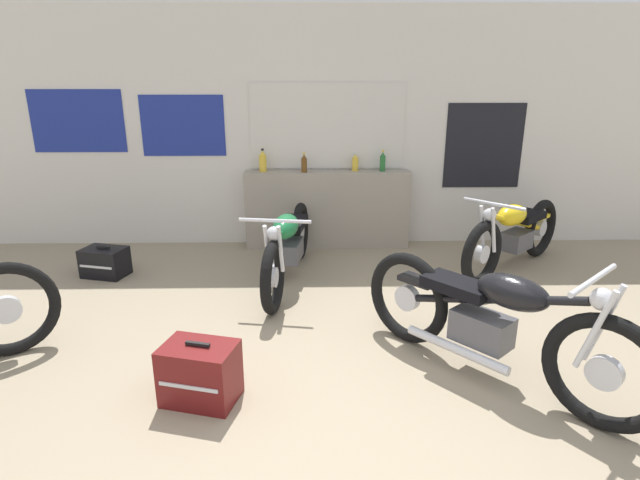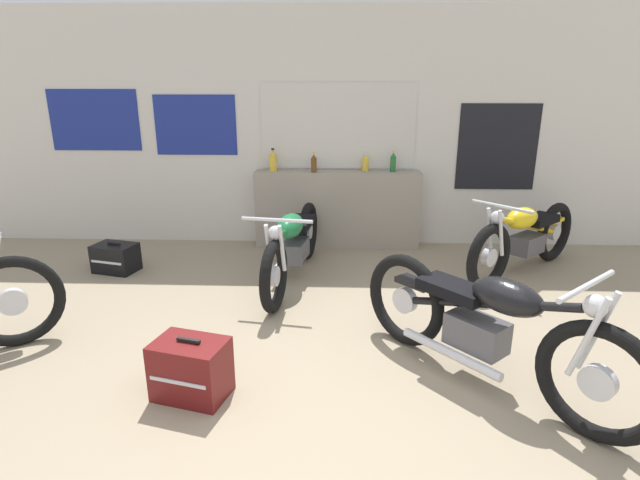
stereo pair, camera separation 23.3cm
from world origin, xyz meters
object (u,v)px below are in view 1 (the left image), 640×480
object	(u,v)px
bottle_right_center	(383,162)
hard_case_black	(105,262)
motorcycle_black	(492,320)
motorcycle_yellow	(514,234)
hard_case_darkred	(200,373)
bottle_left_center	(304,164)
motorcycle_green	(288,244)
bottle_leftmost	(263,161)
bottle_center	(355,163)

from	to	relation	value
bottle_right_center	hard_case_black	xyz separation A→B (m)	(-3.02, -0.99, -0.89)
bottle_right_center	motorcycle_black	world-z (taller)	bottle_right_center
motorcycle_yellow	hard_case_darkred	size ratio (longest dim) A/B	2.96
bottle_left_center	motorcycle_green	world-z (taller)	bottle_left_center
bottle_leftmost	hard_case_black	world-z (taller)	bottle_leftmost
motorcycle_black	hard_case_darkred	bearing A→B (deg)	-173.46
bottle_left_center	motorcycle_green	bearing A→B (deg)	-97.95
bottle_center	motorcycle_black	xyz separation A→B (m)	(0.67, -2.97, -0.59)
motorcycle_yellow	hard_case_black	distance (m)	4.33
motorcycle_black	hard_case_black	xyz separation A→B (m)	(-3.36, 1.96, -0.28)
motorcycle_green	hard_case_darkred	distance (m)	2.05
bottle_right_center	motorcycle_yellow	world-z (taller)	bottle_right_center
motorcycle_black	bottle_left_center	bearing A→B (deg)	113.85
bottle_right_center	hard_case_darkred	xyz separation A→B (m)	(-1.57, -3.17, -0.85)
bottle_leftmost	motorcycle_yellow	distance (m)	2.94
motorcycle_green	motorcycle_black	distance (m)	2.27
bottle_right_center	hard_case_black	world-z (taller)	bottle_right_center
hard_case_black	hard_case_darkred	distance (m)	2.62
motorcycle_yellow	hard_case_darkred	xyz separation A→B (m)	(-2.88, -2.27, -0.21)
hard_case_black	bottle_leftmost	bearing A→B (deg)	31.46
bottle_left_center	hard_case_black	distance (m)	2.44
bottle_leftmost	hard_case_black	distance (m)	2.07
bottle_left_center	hard_case_darkred	world-z (taller)	bottle_left_center
hard_case_black	hard_case_darkred	xyz separation A→B (m)	(1.45, -2.18, 0.04)
motorcycle_yellow	motorcycle_black	xyz separation A→B (m)	(-0.96, -2.05, 0.03)
bottle_center	bottle_leftmost	bearing A→B (deg)	-178.37
motorcycle_yellow	hard_case_darkred	distance (m)	3.67
motorcycle_green	hard_case_black	bearing A→B (deg)	174.23
bottle_center	hard_case_darkred	size ratio (longest dim) A/B	0.42
hard_case_darkred	hard_case_black	bearing A→B (deg)	123.56
bottle_center	motorcycle_yellow	world-z (taller)	bottle_center
bottle_right_center	hard_case_darkred	distance (m)	3.64
bottle_right_center	motorcycle_black	distance (m)	3.03
bottle_leftmost	bottle_center	distance (m)	1.10
motorcycle_green	motorcycle_black	bearing A→B (deg)	-50.95
bottle_center	motorcycle_yellow	distance (m)	1.97
bottle_right_center	motorcycle_black	bearing A→B (deg)	-83.43
motorcycle_black	bottle_leftmost	bearing A→B (deg)	121.03
motorcycle_yellow	bottle_center	bearing A→B (deg)	150.69
bottle_center	motorcycle_green	distance (m)	1.56
bottle_left_center	bottle_right_center	bearing A→B (deg)	3.73
motorcycle_green	bottle_right_center	bearing A→B (deg)	47.21
bottle_right_center	hard_case_black	bearing A→B (deg)	-161.92
bottle_center	bottle_right_center	size ratio (longest dim) A/B	0.87
hard_case_darkred	bottle_leftmost	bearing A→B (deg)	87.32
motorcycle_black	hard_case_black	bearing A→B (deg)	149.73
bottle_leftmost	bottle_right_center	world-z (taller)	bottle_leftmost
bottle_left_center	bottle_right_center	distance (m)	0.94
motorcycle_green	hard_case_black	xyz separation A→B (m)	(-1.93, 0.19, -0.25)
bottle_right_center	motorcycle_black	size ratio (longest dim) A/B	0.15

